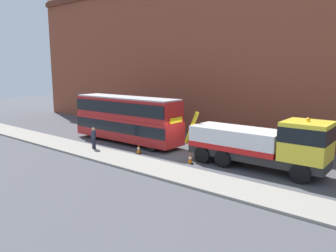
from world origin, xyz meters
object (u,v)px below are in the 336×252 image
object	(u,v)px
recovery_tow_truck	(262,143)
pedestrian_onlooker	(94,138)
double_decker_bus	(126,118)
traffic_cone_midway	(190,159)
traffic_cone_near_bus	(139,149)

from	to	relation	value
recovery_tow_truck	pedestrian_onlooker	size ratio (longest dim) A/B	5.94
double_decker_bus	pedestrian_onlooker	size ratio (longest dim) A/B	6.47
double_decker_bus	pedestrian_onlooker	bearing A→B (deg)	-88.51
recovery_tow_truck	double_decker_bus	bearing A→B (deg)	179.59
traffic_cone_midway	pedestrian_onlooker	bearing A→B (deg)	-166.69
pedestrian_onlooker	traffic_cone_near_bus	xyz separation A→B (m)	(3.42, 1.61, -0.64)
double_decker_bus	traffic_cone_near_bus	world-z (taller)	double_decker_bus
recovery_tow_truck	traffic_cone_midway	size ratio (longest dim) A/B	14.10
recovery_tow_truck	traffic_cone_near_bus	distance (m)	9.36
traffic_cone_midway	traffic_cone_near_bus	bearing A→B (deg)	-176.31
double_decker_bus	pedestrian_onlooker	xyz separation A→B (m)	(0.12, -3.73, -1.25)
traffic_cone_near_bus	traffic_cone_midway	xyz separation A→B (m)	(4.67, 0.30, 0.00)
traffic_cone_midway	double_decker_bus	bearing A→B (deg)	167.52
pedestrian_onlooker	traffic_cone_near_bus	bearing A→B (deg)	-4.96
traffic_cone_near_bus	recovery_tow_truck	bearing A→B (deg)	13.27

